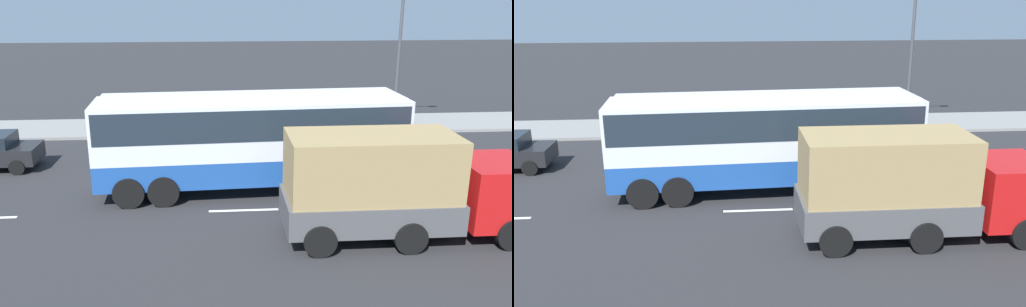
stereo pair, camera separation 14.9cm
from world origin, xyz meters
The scene contains 7 objects.
ground_plane centered at (0.00, 0.00, 0.00)m, with size 120.00×120.00×0.00m, color #28282B.
sidewalk_curb centered at (0.00, 8.89, 0.07)m, with size 80.00×4.00×0.15m, color gray.
lane_centreline centered at (-7.29, -2.75, 0.00)m, with size 26.79×0.16×0.01m.
coach_bus centered at (0.29, -0.83, 2.24)m, with size 11.41×3.11×3.63m.
cargo_truck centered at (4.39, -5.08, 1.70)m, with size 7.46×2.56×3.25m.
pedestrian_near_curb centered at (-3.70, 7.76, 1.04)m, with size 0.32×0.32×1.55m.
street_lamp centered at (8.62, 7.34, 4.30)m, with size 1.84×0.24×7.24m.
Camera 1 is at (-1.00, -19.72, 7.28)m, focal length 37.43 mm.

